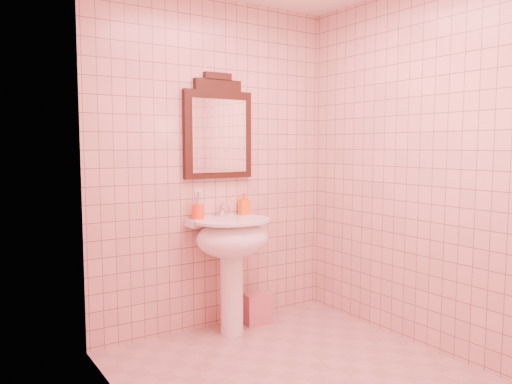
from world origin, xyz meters
TOP-DOWN VIEW (x-y plane):
  - floor at (0.00, 0.00)m, footprint 2.20×2.20m
  - back_wall at (0.00, 1.10)m, footprint 2.00×0.02m
  - pedestal_sink at (0.01, 0.87)m, footprint 0.58×0.58m
  - faucet at (0.01, 1.01)m, footprint 0.04×0.16m
  - mirror at (0.01, 1.07)m, footprint 0.57×0.06m
  - toothbrush_cup at (-0.20, 1.02)m, footprint 0.09×0.09m
  - soap_dispenser at (0.22, 1.04)m, footprint 0.08×0.08m
  - towel at (0.28, 0.94)m, footprint 0.21×0.16m

SIDE VIEW (x-z plane):
  - floor at x=0.00m, z-range 0.00..0.00m
  - towel at x=0.28m, z-range 0.00..0.24m
  - pedestal_sink at x=0.01m, z-range 0.23..1.09m
  - toothbrush_cup at x=-0.20m, z-range 0.82..1.02m
  - faucet at x=0.01m, z-range 0.87..0.97m
  - soap_dispenser at x=0.22m, z-range 0.86..1.03m
  - back_wall at x=0.00m, z-range 0.00..2.50m
  - mirror at x=0.01m, z-range 1.13..1.92m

